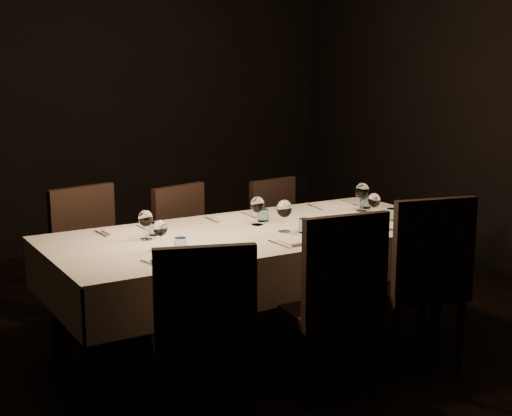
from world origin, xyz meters
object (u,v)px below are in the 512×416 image
dining_table (256,242)px  chair_near_center (332,295)px  chair_far_left (94,256)px  chair_far_center (190,246)px  chair_far_right (281,232)px  chair_near_left (202,330)px  chair_near_right (420,275)px

dining_table → chair_near_center: bearing=-87.9°
chair_far_left → chair_far_center: 0.69m
dining_table → chair_far_right: size_ratio=2.83×
chair_far_left → chair_far_center: size_ratio=1.06×
chair_far_left → chair_far_center: chair_far_left is taller
chair_near_left → chair_near_center: (0.79, 0.05, 0.02)m
chair_near_left → chair_near_right: bearing=-159.0°
chair_near_center → chair_far_center: 1.49m
chair_near_center → chair_near_right: 0.64m
chair_near_right → chair_far_center: chair_near_right is taller
chair_near_right → chair_far_center: (-0.76, 1.48, -0.05)m
chair_near_right → chair_far_right: bearing=-79.5°
chair_near_center → chair_near_left: bearing=9.7°
dining_table → chair_far_center: chair_far_center is taller
chair_far_center → chair_far_right: chair_far_center is taller
dining_table → chair_near_center: 0.75m
chair_far_left → chair_far_right: chair_far_left is taller
chair_near_left → chair_near_center: size_ratio=0.95×
chair_near_right → chair_far_right: chair_near_right is taller
chair_near_left → chair_far_right: bearing=-114.0°
chair_near_center → chair_far_center: bearing=-79.3°
chair_far_right → chair_far_left: bearing=174.5°
dining_table → chair_near_center: (0.03, -0.74, -0.13)m
chair_far_left → chair_far_right: bearing=-10.3°
chair_near_left → chair_far_right: (1.49, 1.62, -0.04)m
chair_near_left → chair_near_right: (1.43, 0.06, 0.03)m
chair_near_right → dining_table: bearing=-35.0°
chair_near_right → chair_far_right: 1.56m
dining_table → chair_near_left: bearing=-134.1°
dining_table → chair_far_left: (-0.78, 0.74, -0.15)m
chair_near_center → chair_far_center: size_ratio=1.09×
chair_near_center → dining_table: bearing=-81.8°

